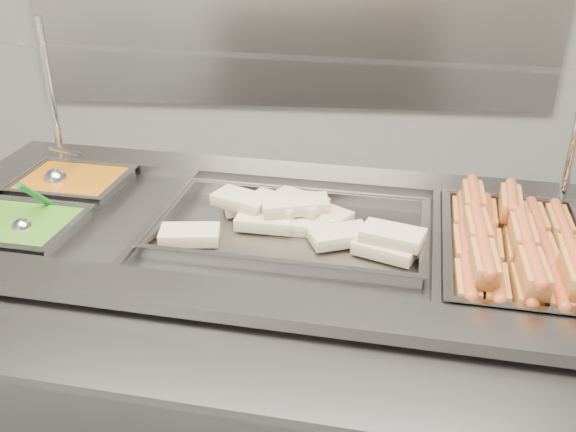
# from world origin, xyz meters

# --- Properties ---
(back_panel) EXTENTS (3.00, 0.04, 1.20)m
(back_panel) POSITION_xyz_m (0.00, 2.45, 1.20)
(back_panel) COLOR gray
(back_panel) RESTS_ON ground
(steam_counter) EXTENTS (2.05, 1.09, 0.94)m
(steam_counter) POSITION_xyz_m (0.11, 0.31, 0.47)
(steam_counter) COLOR slate
(steam_counter) RESTS_ON ground
(tray_rail) EXTENTS (1.90, 0.60, 0.05)m
(tray_rail) POSITION_xyz_m (0.04, -0.22, 0.89)
(tray_rail) COLOR slate
(tray_rail) RESTS_ON steam_counter
(sneeze_guard) EXTENTS (1.75, 0.51, 0.46)m
(sneeze_guard) POSITION_xyz_m (0.14, 0.54, 1.32)
(sneeze_guard) COLOR silver
(sneeze_guard) RESTS_ON steam_counter
(pan_hotdogs) EXTENTS (0.42, 0.61, 0.10)m
(pan_hotdogs) POSITION_xyz_m (0.76, 0.23, 0.89)
(pan_hotdogs) COLOR gray
(pan_hotdogs) RESTS_ON steam_counter
(pan_wraps) EXTENTS (0.76, 0.50, 0.07)m
(pan_wraps) POSITION_xyz_m (0.17, 0.30, 0.91)
(pan_wraps) COLOR gray
(pan_wraps) RESTS_ON steam_counter
(pan_beans) EXTENTS (0.34, 0.29, 0.10)m
(pan_beans) POSITION_xyz_m (-0.54, 0.54, 0.90)
(pan_beans) COLOR gray
(pan_beans) RESTS_ON steam_counter
(pan_peas) EXTENTS (0.34, 0.29, 0.10)m
(pan_peas) POSITION_xyz_m (-0.58, 0.24, 0.90)
(pan_peas) COLOR gray
(pan_peas) RESTS_ON steam_counter
(hotdogs_in_buns) EXTENTS (0.37, 0.57, 0.12)m
(hotdogs_in_buns) POSITION_xyz_m (0.75, 0.23, 0.94)
(hotdogs_in_buns) COLOR #A75C23
(hotdogs_in_buns) RESTS_ON pan_hotdogs
(tortilla_wraps) EXTENTS (0.70, 0.36, 0.07)m
(tortilla_wraps) POSITION_xyz_m (0.17, 0.33, 0.95)
(tortilla_wraps) COLOR #D2B78C
(tortilla_wraps) RESTS_ON pan_wraps
(ladle) EXTENTS (0.07, 0.21, 0.15)m
(ladle) POSITION_xyz_m (-0.59, 0.53, 0.95)
(ladle) COLOR #BCBCC1
(ladle) RESTS_ON pan_beans
(serving_spoon) EXTENTS (0.06, 0.18, 0.15)m
(serving_spoon) POSITION_xyz_m (-0.55, 0.23, 0.95)
(serving_spoon) COLOR #BCBCC1
(serving_spoon) RESTS_ON pan_peas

